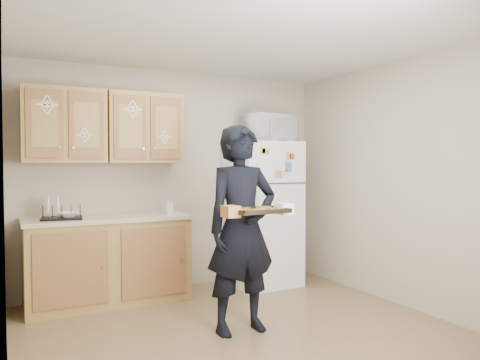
% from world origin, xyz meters
% --- Properties ---
extents(floor, '(3.60, 3.60, 0.00)m').
position_xyz_m(floor, '(0.00, 0.00, 0.00)').
color(floor, brown).
rests_on(floor, ground).
extents(ceiling, '(3.60, 3.60, 0.00)m').
position_xyz_m(ceiling, '(0.00, 0.00, 2.50)').
color(ceiling, silver).
rests_on(ceiling, wall_back).
extents(wall_back, '(3.60, 0.04, 2.50)m').
position_xyz_m(wall_back, '(0.00, 1.80, 1.25)').
color(wall_back, '#B0A48F').
rests_on(wall_back, floor).
extents(wall_front, '(3.60, 0.04, 2.50)m').
position_xyz_m(wall_front, '(0.00, -1.80, 1.25)').
color(wall_front, '#B0A48F').
rests_on(wall_front, floor).
extents(wall_left, '(0.04, 3.60, 2.50)m').
position_xyz_m(wall_left, '(-1.80, 0.00, 1.25)').
color(wall_left, '#B0A48F').
rests_on(wall_left, floor).
extents(wall_right, '(0.04, 3.60, 2.50)m').
position_xyz_m(wall_right, '(1.80, 0.00, 1.25)').
color(wall_right, '#B0A48F').
rests_on(wall_right, floor).
extents(refrigerator, '(0.75, 0.70, 1.70)m').
position_xyz_m(refrigerator, '(0.95, 1.43, 0.85)').
color(refrigerator, white).
rests_on(refrigerator, floor).
extents(base_cabinet, '(1.60, 0.60, 0.86)m').
position_xyz_m(base_cabinet, '(-0.85, 1.48, 0.43)').
color(base_cabinet, olive).
rests_on(base_cabinet, floor).
extents(countertop, '(1.64, 0.64, 0.04)m').
position_xyz_m(countertop, '(-0.85, 1.48, 0.88)').
color(countertop, beige).
rests_on(countertop, base_cabinet).
extents(upper_cab_left, '(0.80, 0.33, 0.75)m').
position_xyz_m(upper_cab_left, '(-1.25, 1.61, 1.83)').
color(upper_cab_left, olive).
rests_on(upper_cab_left, wall_back).
extents(upper_cab_right, '(0.80, 0.33, 0.75)m').
position_xyz_m(upper_cab_right, '(-0.43, 1.61, 1.83)').
color(upper_cab_right, olive).
rests_on(upper_cab_right, wall_back).
extents(cereal_box, '(0.20, 0.07, 0.32)m').
position_xyz_m(cereal_box, '(1.47, 1.67, 0.16)').
color(cereal_box, gold).
rests_on(cereal_box, floor).
extents(person, '(0.66, 0.44, 1.77)m').
position_xyz_m(person, '(0.00, 0.14, 0.89)').
color(person, black).
rests_on(person, floor).
extents(baking_tray, '(0.44, 0.33, 0.04)m').
position_xyz_m(baking_tray, '(-0.00, -0.16, 1.06)').
color(baking_tray, black).
rests_on(baking_tray, person).
extents(pizza_front_left, '(0.14, 0.14, 0.02)m').
position_xyz_m(pizza_front_left, '(-0.10, -0.24, 1.08)').
color(pizza_front_left, orange).
rests_on(pizza_front_left, baking_tray).
extents(pizza_front_right, '(0.14, 0.14, 0.02)m').
position_xyz_m(pizza_front_right, '(0.10, -0.23, 1.08)').
color(pizza_front_right, orange).
rests_on(pizza_front_right, baking_tray).
extents(pizza_back_left, '(0.14, 0.14, 0.02)m').
position_xyz_m(pizza_back_left, '(-0.11, -0.10, 1.08)').
color(pizza_back_left, orange).
rests_on(pizza_back_left, baking_tray).
extents(pizza_back_right, '(0.14, 0.14, 0.02)m').
position_xyz_m(pizza_back_right, '(0.10, -0.09, 1.08)').
color(pizza_back_right, orange).
rests_on(pizza_back_right, baking_tray).
extents(microwave, '(0.64, 0.49, 0.32)m').
position_xyz_m(microwave, '(1.00, 1.38, 1.86)').
color(microwave, white).
rests_on(microwave, refrigerator).
extents(foil_pan, '(0.30, 0.21, 0.06)m').
position_xyz_m(foil_pan, '(0.90, 1.41, 2.05)').
color(foil_pan, '#B4B4BB').
rests_on(foil_pan, microwave).
extents(dish_rack, '(0.41, 0.33, 0.15)m').
position_xyz_m(dish_rack, '(-1.30, 1.44, 0.98)').
color(dish_rack, black).
rests_on(dish_rack, countertop).
extents(bowl, '(0.21, 0.21, 0.05)m').
position_xyz_m(bowl, '(-1.24, 1.44, 0.94)').
color(bowl, white).
rests_on(bowl, dish_rack).
extents(soap_bottle, '(0.10, 0.10, 0.18)m').
position_xyz_m(soap_bottle, '(-0.23, 1.41, 0.99)').
color(soap_bottle, white).
rests_on(soap_bottle, countertop).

